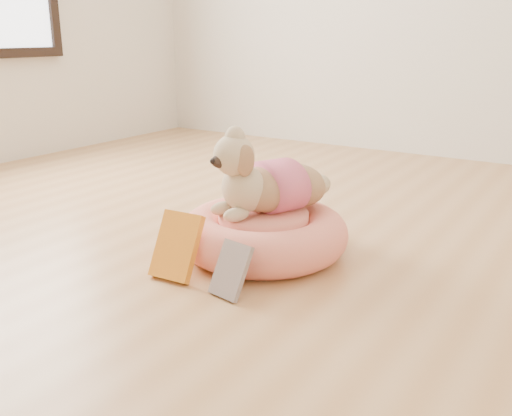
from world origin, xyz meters
The scene contains 5 objects.
floor centered at (0.00, 0.00, 0.00)m, with size 4.50×4.50×0.00m, color tan.
pet_bed centered at (0.21, 0.14, 0.08)m, with size 0.62×0.62×0.16m.
dog centered at (0.21, 0.15, 0.33)m, with size 0.31×0.45×0.33m, color brown, non-canonical shape.
book_yellow centered at (0.08, -0.19, 0.11)m, with size 0.15×0.03×0.23m, color yellow.
book_white centered at (0.31, -0.21, 0.08)m, with size 0.12×0.02×0.18m, color white.
Camera 1 is at (1.27, -1.54, 0.79)m, focal length 40.00 mm.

